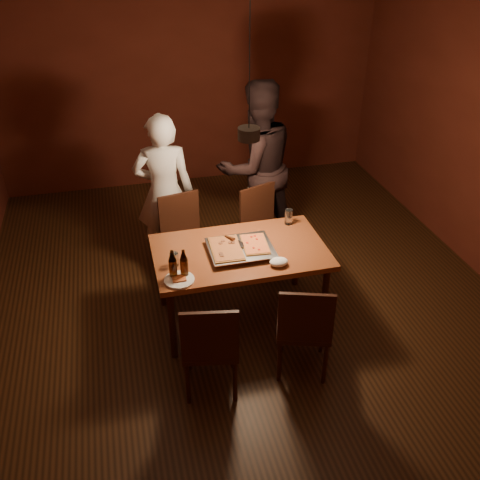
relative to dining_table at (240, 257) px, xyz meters
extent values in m
plane|color=#39200F|center=(0.11, 0.13, -0.68)|extent=(6.00, 6.00, 0.00)
plane|color=#5B2015|center=(0.11, 3.13, 0.72)|extent=(5.00, 0.00, 5.00)
cube|color=brown|center=(0.00, 0.00, 0.05)|extent=(1.50, 0.90, 0.05)
cylinder|color=#38190F|center=(-0.67, -0.37, -0.33)|extent=(0.06, 0.06, 0.70)
cylinder|color=#38190F|center=(0.67, -0.37, -0.33)|extent=(0.06, 0.06, 0.70)
cylinder|color=#38190F|center=(-0.67, 0.37, -0.33)|extent=(0.06, 0.06, 0.70)
cylinder|color=#38190F|center=(0.67, 0.37, -0.33)|extent=(0.06, 0.06, 0.70)
cube|color=#38190F|center=(-0.36, 0.73, -0.25)|extent=(0.49, 0.49, 0.04)
cube|color=#38190F|center=(-0.40, 0.91, -0.01)|extent=(0.42, 0.11, 0.45)
cube|color=#38190F|center=(0.47, 0.71, -0.25)|extent=(0.54, 0.54, 0.04)
cube|color=#38190F|center=(0.40, 0.89, -0.01)|extent=(0.41, 0.17, 0.45)
cube|color=#38190F|center=(-0.42, -0.75, -0.25)|extent=(0.49, 0.49, 0.04)
cube|color=#38190F|center=(-0.46, -0.94, -0.01)|extent=(0.42, 0.11, 0.45)
cube|color=#38190F|center=(0.34, -0.73, -0.25)|extent=(0.53, 0.53, 0.04)
cube|color=#38190F|center=(0.28, -0.91, -0.01)|extent=(0.41, 0.16, 0.45)
cube|color=silver|center=(0.00, -0.04, 0.10)|extent=(0.58, 0.48, 0.05)
cube|color=maroon|center=(-0.13, -0.04, 0.13)|extent=(0.27, 0.42, 0.02)
cube|color=gold|center=(0.13, -0.03, 0.13)|extent=(0.24, 0.35, 0.02)
cylinder|color=black|center=(-0.62, -0.26, 0.15)|extent=(0.07, 0.07, 0.16)
cone|color=black|center=(-0.62, -0.26, 0.28)|extent=(0.07, 0.07, 0.09)
cylinder|color=black|center=(-0.53, -0.27, 0.15)|extent=(0.06, 0.06, 0.16)
cone|color=black|center=(-0.53, -0.27, 0.28)|extent=(0.06, 0.06, 0.09)
cylinder|color=silver|center=(-0.58, -0.09, 0.13)|extent=(0.07, 0.07, 0.11)
cylinder|color=silver|center=(0.55, 0.33, 0.15)|extent=(0.07, 0.07, 0.15)
cylinder|color=white|center=(-0.58, -0.32, 0.08)|extent=(0.24, 0.24, 0.02)
cube|color=gold|center=(-0.58, -0.32, 0.10)|extent=(0.11, 0.09, 0.01)
ellipsoid|color=white|center=(0.25, -0.31, 0.11)|extent=(0.16, 0.12, 0.07)
imported|color=silver|center=(-0.51, 1.12, 0.15)|extent=(0.64, 0.46, 1.65)
imported|color=black|center=(0.50, 1.27, 0.25)|extent=(1.05, 0.91, 1.86)
cylinder|color=black|center=(0.11, 0.13, 1.07)|extent=(0.18, 0.18, 0.10)
cylinder|color=black|center=(0.11, 0.13, 1.62)|extent=(0.01, 0.01, 1.00)
camera|label=1|loc=(-0.95, -3.78, 2.59)|focal=40.00mm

